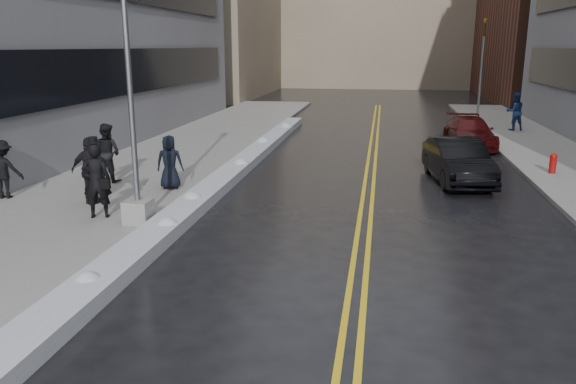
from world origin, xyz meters
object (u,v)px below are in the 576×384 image
at_px(pedestrian_fedora, 97,181).
at_px(pedestrian_c, 170,162).
at_px(lamppost, 133,132).
at_px(pedestrian_d, 91,171).
at_px(pedestrian_east, 515,112).
at_px(pedestrian_e, 3,169).
at_px(traffic_signal, 482,67).
at_px(car_maroon, 470,132).
at_px(car_black, 458,161).
at_px(pedestrian_b, 107,153).
at_px(fire_hydrant, 553,162).

height_order(pedestrian_fedora, pedestrian_c, pedestrian_fedora).
xyz_separation_m(lamppost, pedestrian_c, (-0.50, 3.58, -1.52)).
bearing_deg(pedestrian_d, pedestrian_c, -135.99).
bearing_deg(pedestrian_c, pedestrian_d, 40.04).
xyz_separation_m(pedestrian_fedora, pedestrian_d, (-0.85, 1.27, -0.04)).
xyz_separation_m(pedestrian_c, pedestrian_east, (13.75, 15.45, 0.15)).
height_order(pedestrian_fedora, pedestrian_e, pedestrian_fedora).
distance_m(traffic_signal, pedestrian_c, 22.27).
bearing_deg(pedestrian_fedora, lamppost, 149.61).
bearing_deg(pedestrian_d, pedestrian_e, -10.19).
bearing_deg(pedestrian_fedora, pedestrian_c, -120.90).
bearing_deg(car_maroon, traffic_signal, 76.16).
distance_m(pedestrian_e, pedestrian_east, 25.20).
height_order(traffic_signal, car_maroon, traffic_signal).
distance_m(pedestrian_fedora, pedestrian_d, 1.53).
xyz_separation_m(traffic_signal, car_black, (-3.00, -15.34, -2.65)).
xyz_separation_m(car_black, car_maroon, (1.44, 7.42, -0.07)).
bearing_deg(traffic_signal, pedestrian_b, -129.52).
bearing_deg(pedestrian_d, car_black, -162.77).
bearing_deg(fire_hydrant, car_maroon, 108.72).
height_order(lamppost, pedestrian_east, lamppost).
height_order(traffic_signal, pedestrian_east, traffic_signal).
bearing_deg(car_maroon, fire_hydrant, -73.98).
distance_m(fire_hydrant, pedestrian_e, 18.43).
bearing_deg(pedestrian_d, pedestrian_b, -80.39).
relative_size(pedestrian_c, car_black, 0.38).
height_order(lamppost, car_maroon, lamppost).
bearing_deg(fire_hydrant, pedestrian_d, -155.84).
height_order(lamppost, pedestrian_d, lamppost).
relative_size(lamppost, fire_hydrant, 10.45).
height_order(pedestrian_e, pedestrian_east, pedestrian_east).
height_order(pedestrian_e, car_black, pedestrian_e).
relative_size(fire_hydrant, pedestrian_c, 0.42).
bearing_deg(pedestrian_b, car_black, -155.48).
height_order(pedestrian_b, car_black, pedestrian_b).
bearing_deg(traffic_signal, pedestrian_fedora, -120.97).
bearing_deg(pedestrian_b, pedestrian_fedora, 125.77).
bearing_deg(pedestrian_fedora, pedestrian_east, -145.87).
xyz_separation_m(pedestrian_fedora, car_black, (10.04, 6.39, -0.41)).
relative_size(pedestrian_fedora, pedestrian_c, 1.17).
relative_size(fire_hydrant, traffic_signal, 0.12).
height_order(lamppost, pedestrian_e, lamppost).
bearing_deg(pedestrian_c, pedestrian_b, -25.30).
bearing_deg(car_black, lamppost, -150.71).
distance_m(fire_hydrant, pedestrian_b, 15.71).
bearing_deg(pedestrian_d, traffic_signal, -132.10).
xyz_separation_m(traffic_signal, pedestrian_east, (1.46, -2.97, -2.24)).
height_order(traffic_signal, car_black, traffic_signal).
xyz_separation_m(traffic_signal, pedestrian_e, (-16.80, -20.34, -2.37)).
bearing_deg(fire_hydrant, pedestrian_c, -160.95).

